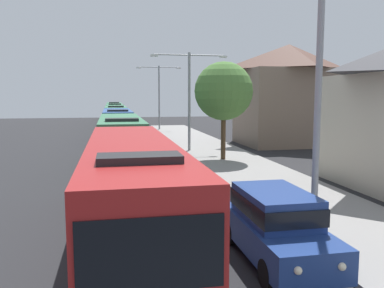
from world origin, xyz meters
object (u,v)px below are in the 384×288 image
(bus_second_in_line, at_px, (121,140))
(streetlamp_far, at_px, (159,91))
(roadside_tree, at_px, (224,91))
(bus_fourth_in_line, at_px, (116,118))
(bus_middle, at_px, (117,125))
(white_suv, at_px, (276,223))
(bus_rear, at_px, (115,113))
(streetlamp_mid, at_px, (189,90))
(bus_lead, at_px, (132,187))
(bus_tail_end, at_px, (114,110))
(streetlamp_near, at_px, (319,73))

(bus_second_in_line, bearing_deg, streetlamp_far, 78.00)
(roadside_tree, bearing_deg, bus_fourth_in_line, 105.47)
(bus_middle, distance_m, white_suv, 28.63)
(bus_rear, height_order, streetlamp_mid, streetlamp_mid)
(bus_lead, relative_size, streetlamp_far, 1.54)
(streetlamp_mid, xyz_separation_m, roadside_tree, (1.38, -4.87, -0.13))
(streetlamp_far, xyz_separation_m, roadside_tree, (1.38, -24.73, -0.31))
(streetlamp_mid, bearing_deg, bus_rear, 99.45)
(streetlamp_far, relative_size, roadside_tree, 1.22)
(white_suv, bearing_deg, bus_lead, 149.42)
(bus_lead, xyz_separation_m, bus_rear, (-0.00, 51.19, -0.00))
(bus_lead, xyz_separation_m, bus_tail_end, (-0.00, 63.17, -0.00))
(bus_fourth_in_line, xyz_separation_m, bus_tail_end, (-0.00, 24.77, -0.00))
(bus_second_in_line, xyz_separation_m, bus_rear, (-0.00, 37.96, -0.00))
(bus_tail_end, distance_m, roadside_tree, 49.81)
(bus_tail_end, bearing_deg, roadside_tree, -82.17)
(bus_second_in_line, height_order, white_suv, bus_second_in_line)
(bus_tail_end, height_order, streetlamp_mid, streetlamp_mid)
(white_suv, bearing_deg, bus_tail_end, 93.24)
(bus_middle, distance_m, streetlamp_near, 28.01)
(bus_lead, xyz_separation_m, bus_second_in_line, (-0.00, 13.24, -0.00))
(bus_tail_end, xyz_separation_m, roadside_tree, (6.77, -49.25, 2.99))
(bus_lead, relative_size, bus_tail_end, 1.14)
(bus_rear, xyz_separation_m, streetlamp_far, (5.40, -12.56, 3.30))
(bus_rear, xyz_separation_m, roadside_tree, (6.77, -37.28, 2.99))
(bus_lead, xyz_separation_m, streetlamp_mid, (5.40, 18.78, 3.12))
(streetlamp_near, relative_size, streetlamp_far, 1.02)
(streetlamp_near, bearing_deg, bus_middle, 101.19)
(bus_lead, relative_size, streetlamp_mid, 1.62)
(streetlamp_near, relative_size, streetlamp_mid, 1.07)
(streetlamp_near, bearing_deg, bus_rear, 95.90)
(bus_rear, bearing_deg, roadside_tree, -79.70)
(bus_lead, height_order, streetlamp_far, streetlamp_far)
(bus_middle, distance_m, bus_tail_end, 36.97)
(bus_second_in_line, xyz_separation_m, bus_middle, (-0.00, 12.96, -0.00))
(white_suv, bearing_deg, bus_middle, 97.42)
(bus_rear, height_order, streetlamp_near, streetlamp_near)
(bus_lead, distance_m, bus_tail_end, 63.17)
(bus_second_in_line, relative_size, streetlamp_far, 1.46)
(streetlamp_mid, bearing_deg, bus_second_in_line, -134.24)
(bus_fourth_in_line, height_order, bus_rear, same)
(bus_lead, relative_size, white_suv, 2.59)
(bus_fourth_in_line, bearing_deg, streetlamp_mid, -74.61)
(streetlamp_far, bearing_deg, streetlamp_mid, -90.00)
(bus_middle, bearing_deg, bus_lead, -90.00)
(bus_tail_end, xyz_separation_m, streetlamp_far, (5.40, -24.53, 3.30))
(bus_second_in_line, xyz_separation_m, streetlamp_mid, (5.40, 5.54, 3.12))
(bus_second_in_line, distance_m, bus_middle, 12.96)
(roadside_tree, bearing_deg, bus_lead, -115.96)
(streetlamp_mid, relative_size, roadside_tree, 1.16)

